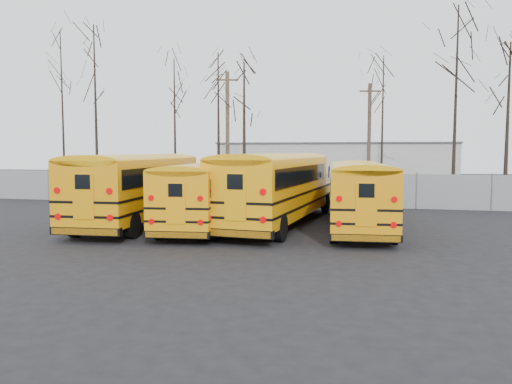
% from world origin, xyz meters
% --- Properties ---
extents(ground, '(120.00, 120.00, 0.00)m').
position_xyz_m(ground, '(0.00, 0.00, 0.00)').
color(ground, black).
rests_on(ground, ground).
extents(fence, '(40.00, 0.04, 2.00)m').
position_xyz_m(fence, '(0.00, 12.00, 1.00)').
color(fence, gray).
rests_on(fence, ground).
extents(distant_building, '(22.00, 8.00, 4.00)m').
position_xyz_m(distant_building, '(2.00, 32.00, 2.00)').
color(distant_building, beige).
rests_on(distant_building, ground).
extents(bus_a, '(3.36, 11.69, 3.23)m').
position_xyz_m(bus_a, '(-4.77, 2.95, 1.89)').
color(bus_a, black).
rests_on(bus_a, ground).
extents(bus_b, '(3.32, 10.35, 2.85)m').
position_xyz_m(bus_b, '(-1.58, 2.71, 1.67)').
color(bus_b, black).
rests_on(bus_b, ground).
extents(bus_c, '(3.81, 11.90, 3.28)m').
position_xyz_m(bus_c, '(1.40, 3.76, 1.92)').
color(bus_c, black).
rests_on(bus_c, ground).
extents(bus_d, '(3.16, 10.55, 2.91)m').
position_xyz_m(bus_d, '(4.94, 3.57, 1.71)').
color(bus_d, black).
rests_on(bus_d, ground).
extents(utility_pole_left, '(1.60, 0.56, 9.15)m').
position_xyz_m(utility_pole_left, '(-5.00, 17.97, 4.70)').
color(utility_pole_left, brown).
rests_on(utility_pole_left, ground).
extents(utility_pole_right, '(1.41, 0.39, 7.99)m').
position_xyz_m(utility_pole_right, '(5.26, 17.96, 4.10)').
color(utility_pole_right, '#483629').
rests_on(utility_pole_right, ground).
extents(tree_0, '(0.26, 0.26, 12.31)m').
position_xyz_m(tree_0, '(-17.34, 15.89, 6.16)').
color(tree_0, black).
rests_on(tree_0, ground).
extents(tree_1, '(0.26, 0.26, 12.16)m').
position_xyz_m(tree_1, '(-13.71, 14.43, 6.08)').
color(tree_1, black).
rests_on(tree_1, ground).
extents(tree_2, '(0.26, 0.26, 10.12)m').
position_xyz_m(tree_2, '(-8.84, 17.17, 5.06)').
color(tree_2, black).
rests_on(tree_2, ground).
extents(tree_3, '(0.26, 0.26, 10.49)m').
position_xyz_m(tree_3, '(-5.61, 17.67, 5.25)').
color(tree_3, black).
rests_on(tree_3, ground).
extents(tree_4, '(0.26, 0.26, 9.03)m').
position_xyz_m(tree_4, '(-2.68, 13.85, 4.52)').
color(tree_4, black).
rests_on(tree_4, ground).
extents(tree_5, '(0.26, 0.26, 9.27)m').
position_xyz_m(tree_5, '(6.08, 14.81, 4.64)').
color(tree_5, black).
rests_on(tree_5, ground).
extents(tree_6, '(0.26, 0.26, 12.69)m').
position_xyz_m(tree_6, '(10.74, 17.10, 6.35)').
color(tree_6, black).
rests_on(tree_6, ground).
extents(tree_7, '(0.26, 0.26, 9.63)m').
position_xyz_m(tree_7, '(13.18, 14.12, 4.81)').
color(tree_7, black).
rests_on(tree_7, ground).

